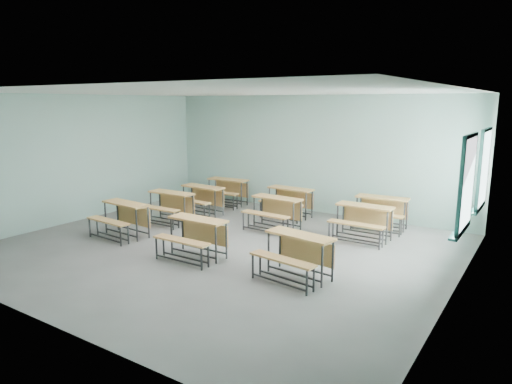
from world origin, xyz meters
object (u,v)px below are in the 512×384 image
(desk_unit_r0c2, at_px, (296,250))
(desk_unit_r2c0, at_px, (200,196))
(desk_unit_r0c0, at_px, (122,214))
(desk_unit_r3c0, at_px, (226,188))
(desk_unit_r0c1, at_px, (195,232))
(desk_unit_r3c1, at_px, (288,198))
(desk_unit_r2c1, at_px, (274,208))
(desk_unit_r3c2, at_px, (381,208))
(desk_unit_r2c2, at_px, (362,217))
(desk_unit_r1c0, at_px, (169,203))

(desk_unit_r0c2, relative_size, desk_unit_r2c0, 1.06)
(desk_unit_r0c0, bearing_deg, desk_unit_r3c0, 94.19)
(desk_unit_r0c1, relative_size, desk_unit_r3c1, 0.97)
(desk_unit_r2c1, bearing_deg, desk_unit_r0c2, -48.89)
(desk_unit_r0c0, height_order, desk_unit_r3c2, same)
(desk_unit_r0c1, distance_m, desk_unit_r2c1, 2.60)
(desk_unit_r0c1, bearing_deg, desk_unit_r2c2, 51.33)
(desk_unit_r2c2, bearing_deg, desk_unit_r1c0, -164.53)
(desk_unit_r0c1, distance_m, desk_unit_r0c2, 2.18)
(desk_unit_r2c0, distance_m, desk_unit_r2c1, 2.44)
(desk_unit_r0c2, xyz_separation_m, desk_unit_r3c2, (0.20, 3.89, 0.00))
(desk_unit_r2c1, height_order, desk_unit_r2c2, same)
(desk_unit_r0c1, height_order, desk_unit_r2c1, same)
(desk_unit_r3c0, height_order, desk_unit_r3c2, same)
(desk_unit_r3c0, bearing_deg, desk_unit_r0c0, -93.50)
(desk_unit_r2c0, xyz_separation_m, desk_unit_r3c2, (4.54, 1.26, 0.00))
(desk_unit_r0c1, xyz_separation_m, desk_unit_r0c2, (2.17, 0.12, 0.00))
(desk_unit_r1c0, xyz_separation_m, desk_unit_r2c2, (4.62, 1.24, 0.00))
(desk_unit_r2c1, bearing_deg, desk_unit_r1c0, -156.89)
(desk_unit_r2c0, bearing_deg, desk_unit_r1c0, -94.69)
(desk_unit_r2c2, bearing_deg, desk_unit_r0c0, -149.14)
(desk_unit_r1c0, bearing_deg, desk_unit_r0c2, -20.52)
(desk_unit_r0c0, relative_size, desk_unit_r2c1, 1.01)
(desk_unit_r2c1, bearing_deg, desk_unit_r0c0, -133.60)
(desk_unit_r3c0, bearing_deg, desk_unit_r0c1, -64.02)
(desk_unit_r3c0, bearing_deg, desk_unit_r3c1, -9.82)
(desk_unit_r2c2, bearing_deg, desk_unit_r3c0, 166.31)
(desk_unit_r2c0, distance_m, desk_unit_r3c1, 2.38)
(desk_unit_r0c1, distance_m, desk_unit_r2c0, 3.51)
(desk_unit_r3c0, distance_m, desk_unit_r3c1, 2.26)
(desk_unit_r0c0, bearing_deg, desk_unit_r2c2, 34.68)
(desk_unit_r0c2, height_order, desk_unit_r3c1, same)
(desk_unit_r0c1, xyz_separation_m, desk_unit_r3c2, (2.37, 4.02, 0.00))
(desk_unit_r2c1, height_order, desk_unit_r3c2, same)
(desk_unit_r2c2, bearing_deg, desk_unit_r0c2, -92.75)
(desk_unit_r3c0, bearing_deg, desk_unit_r2c0, -87.92)
(desk_unit_r0c2, distance_m, desk_unit_r1c0, 4.73)
(desk_unit_r0c1, bearing_deg, desk_unit_r0c0, 175.12)
(desk_unit_r0c1, xyz_separation_m, desk_unit_r1c0, (-2.30, 1.67, 0.00))
(desk_unit_r0c0, bearing_deg, desk_unit_r0c2, 3.34)
(desk_unit_r2c1, bearing_deg, desk_unit_r3c1, 107.52)
(desk_unit_r1c0, xyz_separation_m, desk_unit_r2c0, (0.13, 1.08, 0.00))
(desk_unit_r3c0, bearing_deg, desk_unit_r0c2, -44.93)
(desk_unit_r0c0, height_order, desk_unit_r2c1, same)
(desk_unit_r0c2, height_order, desk_unit_r3c2, same)
(desk_unit_r0c1, xyz_separation_m, desk_unit_r3c1, (-0.05, 3.83, 0.00))
(desk_unit_r3c2, bearing_deg, desk_unit_r2c0, -168.51)
(desk_unit_r1c0, bearing_deg, desk_unit_r2c2, 13.64)
(desk_unit_r2c0, bearing_deg, desk_unit_r3c1, 28.78)
(desk_unit_r0c2, distance_m, desk_unit_r3c1, 4.32)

